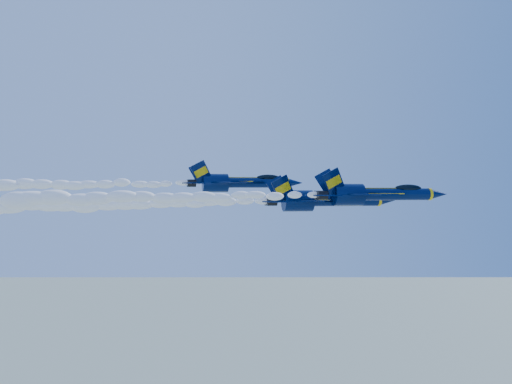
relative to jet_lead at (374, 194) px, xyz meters
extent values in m
cylinder|color=#031139|center=(2.98, 0.00, -0.07)|extent=(9.51, 1.58, 1.58)
ellipsoid|color=#031139|center=(-3.67, 0.00, -0.12)|extent=(1.65, 2.85, 6.76)
cone|color=#031139|center=(9.11, 0.00, -0.07)|extent=(2.75, 1.58, 1.58)
cylinder|color=yellow|center=(7.84, 0.00, -0.07)|extent=(0.37, 1.65, 1.65)
ellipsoid|color=black|center=(4.77, 0.00, 0.72)|extent=(3.80, 1.24, 1.05)
cube|color=yellow|center=(4.77, 0.00, 0.40)|extent=(4.44, 1.06, 0.19)
cube|color=#031139|center=(-1.77, -4.22, -0.07)|extent=(5.66, 6.71, 0.19)
cube|color=#031139|center=(-1.77, 4.22, -0.07)|extent=(5.66, 6.71, 0.19)
cube|color=yellow|center=(-0.29, -4.22, 0.03)|extent=(2.55, 5.29, 0.11)
cube|color=yellow|center=(-0.29, 4.22, 0.03)|extent=(2.55, 5.29, 0.11)
cube|color=#031139|center=(-6.00, -1.11, 1.51)|extent=(3.44, 1.09, 3.70)
cube|color=#031139|center=(-6.00, 1.11, 1.51)|extent=(3.44, 1.09, 3.70)
cylinder|color=black|center=(-7.37, -0.69, -0.18)|extent=(1.27, 1.16, 1.16)
cylinder|color=black|center=(-7.37, 0.69, -0.18)|extent=(1.27, 1.16, 1.16)
cube|color=yellow|center=(-0.19, 0.00, 0.75)|extent=(11.62, 0.37, 0.08)
ellipsoid|color=white|center=(-26.95, 0.00, -0.42)|extent=(38.10, 2.06, 1.85)
cylinder|color=#031139|center=(-0.94, 8.33, -0.99)|extent=(10.15, 1.69, 1.69)
ellipsoid|color=#031139|center=(-8.05, 8.33, -1.05)|extent=(1.76, 3.04, 7.22)
cone|color=#031139|center=(5.60, 8.33, -0.99)|extent=(2.93, 1.69, 1.69)
cylinder|color=yellow|center=(4.25, 8.33, -0.99)|extent=(0.39, 1.76, 1.76)
ellipsoid|color=black|center=(0.98, 8.33, -0.15)|extent=(4.06, 1.32, 1.12)
cube|color=yellow|center=(0.98, 8.33, -0.48)|extent=(4.74, 1.13, 0.20)
cube|color=#031139|center=(-6.02, 3.82, -0.99)|extent=(6.05, 7.17, 0.20)
cube|color=#031139|center=(-6.02, 12.84, -0.99)|extent=(6.05, 7.17, 0.20)
cube|color=yellow|center=(-4.44, 3.82, -0.88)|extent=(2.72, 5.65, 0.11)
cube|color=yellow|center=(-4.44, 12.84, -0.88)|extent=(2.72, 5.65, 0.11)
cube|color=#031139|center=(-10.53, 7.15, 0.70)|extent=(3.67, 1.16, 3.95)
cube|color=#031139|center=(-10.53, 9.52, 0.70)|extent=(3.67, 1.16, 3.95)
cylinder|color=black|center=(-11.99, 7.60, -1.10)|extent=(1.35, 1.24, 1.24)
cylinder|color=black|center=(-11.99, 9.07, -1.10)|extent=(1.35, 1.24, 1.24)
cube|color=yellow|center=(-4.32, 8.33, -0.11)|extent=(12.40, 0.39, 0.09)
ellipsoid|color=white|center=(-31.61, 8.33, -1.34)|extent=(38.10, 2.20, 1.98)
cylinder|color=#031139|center=(-11.26, 21.27, 1.71)|extent=(9.86, 1.64, 1.64)
ellipsoid|color=#031139|center=(-18.16, 21.27, 1.66)|extent=(1.71, 2.96, 7.01)
cone|color=#031139|center=(-4.91, 21.27, 1.71)|extent=(2.85, 1.64, 1.64)
cylinder|color=yellow|center=(-6.22, 21.27, 1.71)|extent=(0.38, 1.71, 1.71)
ellipsoid|color=black|center=(-9.40, 21.27, 2.53)|extent=(3.94, 1.28, 1.08)
cube|color=yellow|center=(-9.40, 21.27, 2.20)|extent=(4.60, 1.10, 0.20)
cube|color=#031139|center=(-16.19, 16.89, 1.71)|extent=(5.87, 6.96, 0.20)
cube|color=#031139|center=(-16.19, 25.65, 1.71)|extent=(5.87, 6.96, 0.20)
cube|color=yellow|center=(-14.66, 16.89, 1.82)|extent=(2.64, 5.49, 0.11)
cube|color=yellow|center=(-14.66, 25.65, 1.82)|extent=(2.64, 5.49, 0.11)
cube|color=#031139|center=(-20.57, 20.12, 3.35)|extent=(3.57, 1.13, 3.84)
cube|color=#031139|center=(-20.57, 22.42, 3.35)|extent=(3.57, 1.13, 3.84)
cylinder|color=black|center=(-22.00, 20.56, 1.60)|extent=(1.31, 1.20, 1.20)
cylinder|color=black|center=(-22.00, 21.98, 1.60)|extent=(1.31, 1.20, 1.20)
cube|color=yellow|center=(-14.55, 21.27, 2.56)|extent=(12.05, 0.38, 0.09)
ellipsoid|color=white|center=(-41.59, 21.27, 1.36)|extent=(38.10, 2.14, 1.92)
camera|label=1|loc=(-30.39, -69.92, 0.37)|focal=40.00mm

